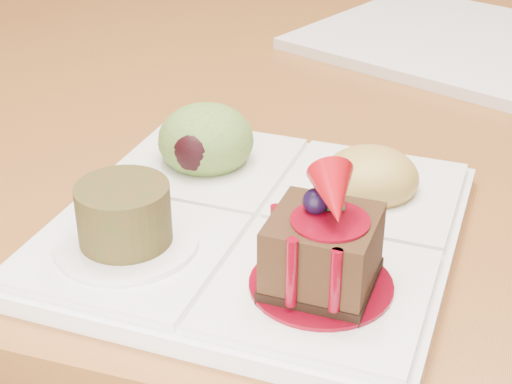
% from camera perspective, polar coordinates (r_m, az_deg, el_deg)
% --- Properties ---
extents(ground, '(6.00, 6.00, 0.00)m').
position_cam_1_polar(ground, '(1.57, 7.46, -12.27)').
color(ground, '#4F2816').
extents(dining_table, '(1.00, 1.80, 0.75)m').
position_cam_1_polar(dining_table, '(1.23, 9.51, 12.32)').
color(dining_table, '#975F27').
rests_on(dining_table, ground).
extents(chair_left, '(0.50, 0.50, 1.00)m').
position_cam_1_polar(chair_left, '(1.72, -14.23, 12.52)').
color(chair_left, black).
rests_on(chair_left, ground).
extents(sampler_plate, '(0.27, 0.27, 0.10)m').
position_cam_1_polar(sampler_plate, '(0.52, -0.06, -1.22)').
color(sampler_plate, white).
rests_on(sampler_plate, dining_table).
extents(second_plate, '(0.36, 0.36, 0.01)m').
position_cam_1_polar(second_plate, '(0.92, 13.85, 10.75)').
color(second_plate, white).
rests_on(second_plate, dining_table).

